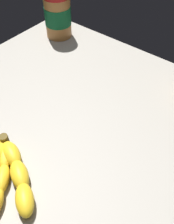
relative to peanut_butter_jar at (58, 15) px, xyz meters
The scene contains 2 objects.
ground_plane 46.58cm from the peanut_butter_jar, 143.24° to the left, with size 96.81×75.06×3.33cm, color gray.
peanut_butter_jar is the anchor object (origin of this frame).
Camera 1 is at (-24.79, 33.47, 50.57)cm, focal length 42.26 mm.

